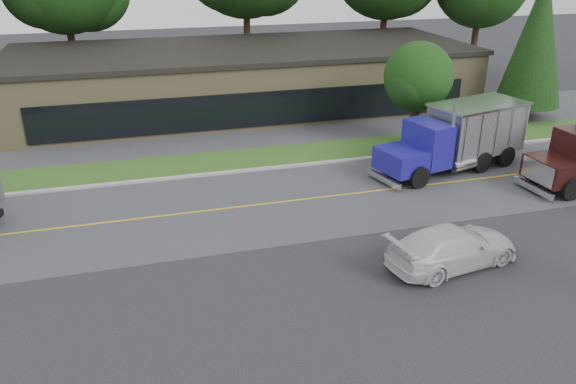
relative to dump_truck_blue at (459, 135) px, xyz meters
name	(u,v)px	position (x,y,z in m)	size (l,w,h in m)	color
ground	(346,317)	(-10.39, -10.78, -1.81)	(140.00, 140.00, 0.00)	#39393F
road	(276,203)	(-10.39, -1.78, -1.81)	(60.00, 8.00, 0.02)	#545459
center_line	(276,203)	(-10.39, -1.78, -1.81)	(60.00, 0.12, 0.01)	gold
curb	(256,171)	(-10.39, 2.42, -1.81)	(60.00, 0.30, 0.12)	#9E9E99
grass_verge	(249,159)	(-10.39, 4.22, -1.81)	(60.00, 3.40, 0.03)	#29581E
far_parking	(232,133)	(-10.39, 9.22, -1.81)	(60.00, 7.00, 0.02)	#545459
strip_mall	(244,79)	(-8.39, 15.22, 0.19)	(32.00, 12.00, 4.00)	#97875D
evergreen_right	(537,38)	(9.61, 7.22, 3.53)	(4.27, 4.27, 9.71)	#382619
tree_verge	(419,80)	(-0.32, 4.27, 2.01)	(4.21, 3.96, 6.00)	#382619
dump_truck_blue	(459,135)	(0.00, 0.00, 0.00)	(8.80, 4.42, 3.36)	black
rally_car	(453,247)	(-5.47, -8.79, -1.05)	(2.11, 5.18, 1.50)	silver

